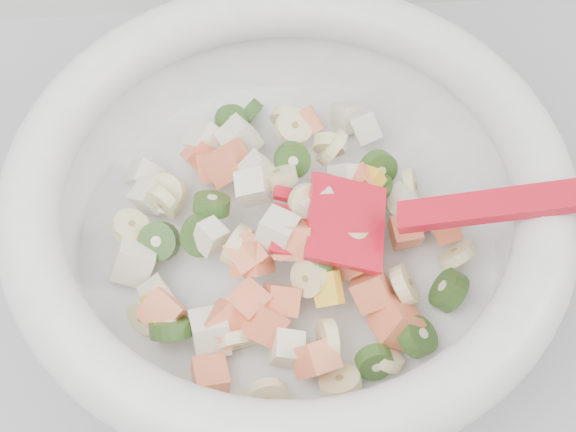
{
  "coord_description": "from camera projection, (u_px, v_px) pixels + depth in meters",
  "views": [
    {
      "loc": [
        -0.0,
        1.18,
        1.42
      ],
      "look_at": [
        0.01,
        1.49,
        0.95
      ],
      "focal_mm": 55.0,
      "sensor_mm": 36.0,
      "label": 1
    }
  ],
  "objects": [
    {
      "name": "mixing_bowl",
      "position": [
        288.0,
        210.0,
        0.56
      ],
      "size": [
        0.43,
        0.36,
        0.13
      ],
      "color": "white",
      "rests_on": "counter"
    }
  ]
}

